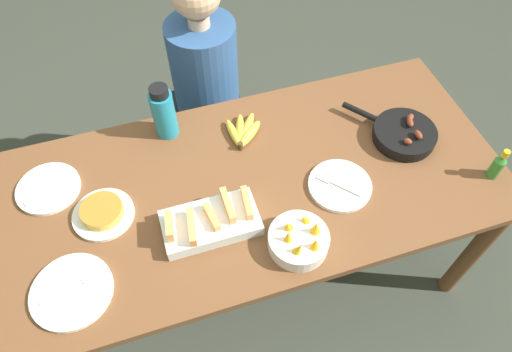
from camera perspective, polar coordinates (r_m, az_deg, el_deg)
ground_plane at (r=2.37m, az=0.00°, el=-11.46°), size 14.00×14.00×0.00m
dining_table at (r=1.78m, az=0.00°, el=-2.39°), size 1.86×0.87×0.78m
banana_bunch at (r=1.82m, az=-1.60°, el=5.49°), size 0.15×0.19×0.04m
melon_tray at (r=1.57m, az=-5.71°, el=-5.71°), size 0.33×0.17×0.10m
skillet at (r=1.89m, az=17.92°, el=5.04°), size 0.30×0.35×0.08m
frittata_plate_center at (r=1.68m, az=-18.62°, el=-4.36°), size 0.22×0.22×0.05m
empty_plate_near_front at (r=1.59m, az=-22.03°, el=-13.22°), size 0.26×0.26×0.02m
empty_plate_far_left at (r=1.83m, az=-24.52°, el=-1.43°), size 0.23×0.23×0.02m
empty_plate_far_right at (r=1.70m, az=10.43°, el=-1.18°), size 0.23×0.23×0.02m
fruit_bowl_mango at (r=1.53m, az=5.39°, el=-7.96°), size 0.20×0.20×0.11m
water_bottle at (r=1.80m, az=-11.48°, el=7.82°), size 0.09×0.09×0.24m
hot_sauce_bottle at (r=1.88m, az=27.98°, el=1.20°), size 0.04×0.04×0.14m
person_figure at (r=2.33m, az=-5.96°, el=9.04°), size 0.34×0.34×1.23m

